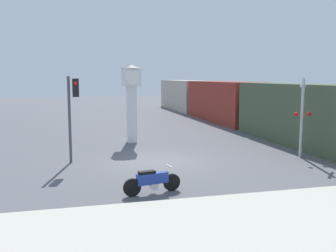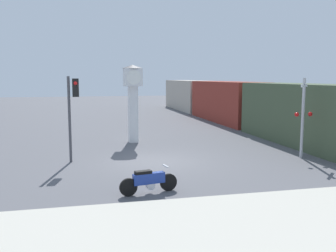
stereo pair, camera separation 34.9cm
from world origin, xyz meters
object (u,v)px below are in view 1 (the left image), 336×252
Objects in this scene: traffic_light at (73,103)px; railroad_crossing_signal at (302,114)px; freight_train at (223,101)px; clock_tower at (131,91)px; motorcycle at (152,181)px.

traffic_light reaches higher than railroad_crossing_signal.
railroad_crossing_signal is (-2.17, -14.82, 0.34)m from freight_train.
railroad_crossing_signal is at bearing -98.35° from freight_train.
clock_tower is 0.13× the size of freight_train.
clock_tower reaches higher than motorcycle.
freight_train reaches higher than motorcycle.
motorcycle is 0.44× the size of clock_tower.
clock_tower is 12.90m from freight_train.
motorcycle is 0.53× the size of railroad_crossing_signal.
traffic_light reaches higher than motorcycle.
freight_train is at bearing 50.26° from motorcycle.
clock_tower is 5.61m from traffic_light.
railroad_crossing_signal is (7.15, -6.00, -0.93)m from clock_tower.
freight_train is 18.39m from traffic_light.
traffic_light is at bearing 103.62° from motorcycle.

